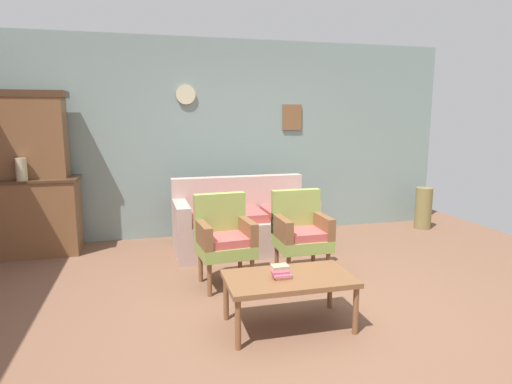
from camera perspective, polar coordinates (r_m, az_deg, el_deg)
ground_plane at (r=3.86m, az=4.24°, el=-15.39°), size 7.68×7.68×0.00m
wall_back_with_decor at (r=6.05m, az=-3.52°, el=7.09°), size 6.40×0.09×2.70m
side_cabinet at (r=5.85m, az=-27.84°, el=-2.90°), size 1.16×0.55×0.93m
cabinet_upper_hutch at (r=5.81m, az=-28.44°, el=6.78°), size 0.99×0.38×1.03m
vase_on_cabinet at (r=5.59m, az=-28.82°, el=2.66°), size 0.12×0.12×0.26m
floral_couch at (r=5.36m, az=-1.72°, el=-4.36°), size 1.72×0.84×0.90m
armchair_row_middle at (r=4.24m, az=-4.29°, el=-5.85°), size 0.57×0.54×0.90m
armchair_near_cabinet at (r=4.45m, az=5.95°, el=-5.10°), size 0.53×0.50×0.90m
coffee_table at (r=3.44m, az=4.41°, el=-11.84°), size 1.00×0.56×0.42m
book_stack_on_table at (r=3.37m, az=3.32°, el=-10.58°), size 0.15×0.11×0.10m
floor_vase_by_wall at (r=6.88m, az=21.42°, el=-2.01°), size 0.24×0.24×0.62m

